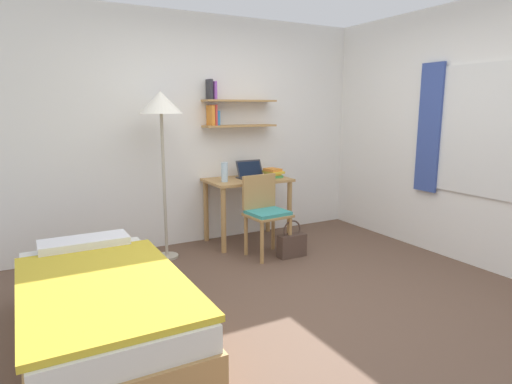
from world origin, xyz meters
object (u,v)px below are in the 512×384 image
Objects in this scene: laptop at (251,173)px; water_bottle at (225,172)px; desk_chair at (265,210)px; handbag at (292,244)px; desk at (248,191)px; bed at (102,310)px; standing_lamp at (161,110)px; book_stack at (273,173)px.

water_bottle is at bearing -164.62° from laptop.
desk_chair is 2.15× the size of handbag.
water_bottle is (-0.32, -0.07, 0.26)m from desk.
standing_lamp is (0.89, 1.46, 1.30)m from bed.
handbag is (1.18, -0.62, -1.41)m from standing_lamp.
bed is at bearing -141.02° from laptop.
desk reaches higher than handbag.
desk_chair is 3.95× the size of water_bottle.
water_bottle is at bearing -178.86° from book_stack.
laptop is (0.13, 0.56, 0.31)m from desk_chair.
water_bottle reaches higher than bed.
desk_chair reaches higher than bed.
water_bottle is 0.64m from book_stack.
laptop is 0.41m from water_bottle.
laptop is 1.52× the size of water_bottle.
book_stack is (0.64, 0.01, -0.05)m from water_bottle.
book_stack is (1.34, 0.05, -0.73)m from standing_lamp.
desk is 0.87m from handbag.
laptop reaches higher than desk_chair.
water_bottle is 0.54× the size of handbag.
desk reaches higher than bed.
standing_lamp reaches higher than bed.
desk_chair is at bearing -103.10° from laptop.
desk_chair is at bearing 138.14° from handbag.
standing_lamp is at bearing -177.10° from water_bottle.
handbag is at bearing 22.23° from bed.
bed is 4.71× the size of handbag.
bed reaches higher than handbag.
desk is 0.54m from desk_chair.
water_bottle reaches higher than book_stack.
laptop is (0.07, 0.04, 0.20)m from desk.
standing_lamp is at bearing 58.63° from bed.
laptop is at bearing 15.38° from water_bottle.
book_stack is 0.96m from handbag.
desk_chair is 2.60× the size of laptop.
book_stack reaches higher than desk.
desk is 0.55× the size of standing_lamp.
bed is 2.14m from desk_chair.
laptop is at bearing 31.12° from desk.
handbag is (0.48, -0.65, -0.73)m from water_bottle.
laptop reaches higher than desk.
standing_lamp is at bearing 156.33° from desk_chair.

